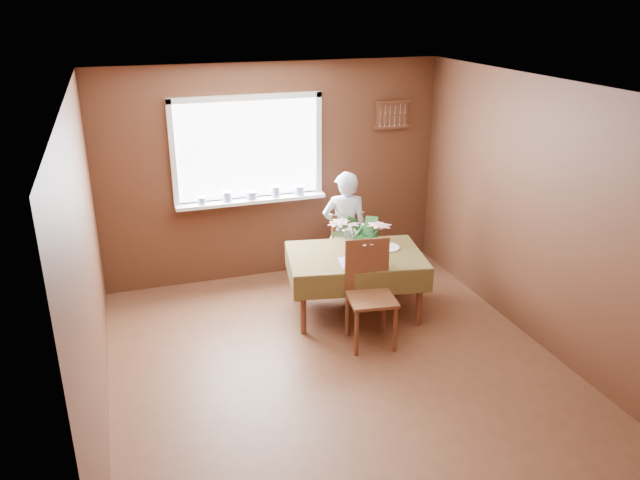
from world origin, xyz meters
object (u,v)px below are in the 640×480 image
object	(u,v)px
chair_far	(345,244)
seated_woman	(345,231)
chair_near	(369,288)
flower_bouquet	(357,233)
dining_table	(355,261)

from	to	relation	value
chair_far	seated_woman	distance (m)	0.23
chair_near	flower_bouquet	bearing A→B (deg)	93.88
dining_table	flower_bouquet	distance (m)	0.41
dining_table	seated_woman	bearing A→B (deg)	90.00
chair_near	seated_woman	size ratio (longest dim) A/B	0.73
dining_table	chair_near	bearing A→B (deg)	-87.37
chair_far	chair_near	size ratio (longest dim) A/B	0.88
dining_table	flower_bouquet	bearing A→B (deg)	-97.34
seated_woman	flower_bouquet	size ratio (longest dim) A/B	2.58
chair_far	chair_near	world-z (taller)	chair_near
chair_far	seated_woman	xyz separation A→B (m)	(-0.04, -0.11, 0.20)
chair_far	flower_bouquet	xyz separation A→B (m)	(-0.20, -0.89, 0.48)
chair_far	seated_woman	size ratio (longest dim) A/B	0.65
chair_near	flower_bouquet	distance (m)	0.59
chair_far	flower_bouquet	distance (m)	1.03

